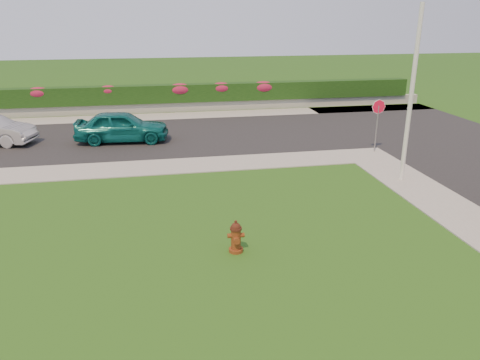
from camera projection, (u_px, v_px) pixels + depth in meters
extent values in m
plane|color=black|center=(256.00, 279.00, 11.01)|extent=(120.00, 120.00, 0.00)
cube|color=black|center=(96.00, 140.00, 23.09)|extent=(26.00, 8.00, 0.04)
cube|color=gray|center=(57.00, 173.00, 18.29)|extent=(24.00, 2.00, 0.04)
cube|color=gray|center=(367.00, 155.00, 20.57)|extent=(2.00, 2.00, 0.04)
cube|color=gray|center=(172.00, 116.00, 28.42)|extent=(34.00, 2.00, 0.04)
cube|color=gray|center=(171.00, 107.00, 29.71)|extent=(34.00, 0.40, 0.60)
cube|color=black|center=(170.00, 93.00, 29.52)|extent=(32.00, 0.90, 1.10)
cylinder|color=#52200C|center=(236.00, 250.00, 12.27)|extent=(0.38, 0.38, 0.09)
cylinder|color=#52200C|center=(236.00, 238.00, 12.16)|extent=(0.25, 0.25, 0.58)
cylinder|color=black|center=(236.00, 228.00, 12.06)|extent=(0.31, 0.31, 0.06)
sphere|color=black|center=(236.00, 227.00, 12.05)|extent=(0.25, 0.25, 0.25)
cylinder|color=black|center=(236.00, 222.00, 12.00)|extent=(0.08, 0.08, 0.08)
cylinder|color=#52200C|center=(230.00, 236.00, 12.11)|extent=(0.12, 0.13, 0.12)
cylinder|color=#52200C|center=(242.00, 235.00, 12.15)|extent=(0.12, 0.13, 0.12)
cylinder|color=#52200C|center=(237.00, 241.00, 11.99)|extent=(0.17, 0.14, 0.17)
imported|color=#0B5958|center=(122.00, 126.00, 22.46)|extent=(4.52, 2.11, 1.50)
cylinder|color=silver|center=(411.00, 97.00, 16.48)|extent=(0.16, 0.16, 6.27)
cylinder|color=slate|center=(376.00, 129.00, 20.75)|extent=(0.06, 0.06, 2.11)
cylinder|color=red|center=(379.00, 107.00, 20.42)|extent=(0.61, 0.08, 0.61)
cylinder|color=white|center=(379.00, 107.00, 20.42)|extent=(0.65, 0.07, 0.65)
ellipsoid|color=#B71F45|center=(38.00, 93.00, 27.96)|extent=(1.35, 0.87, 0.67)
ellipsoid|color=#B71F45|center=(108.00, 90.00, 28.67)|extent=(1.21, 0.78, 0.60)
ellipsoid|color=#B71F45|center=(180.00, 89.00, 29.45)|extent=(1.48, 0.95, 0.74)
ellipsoid|color=#B71F45|center=(221.00, 88.00, 29.91)|extent=(1.37, 0.88, 0.68)
ellipsoid|color=#B71F45|center=(263.00, 87.00, 30.40)|extent=(1.49, 0.96, 0.74)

